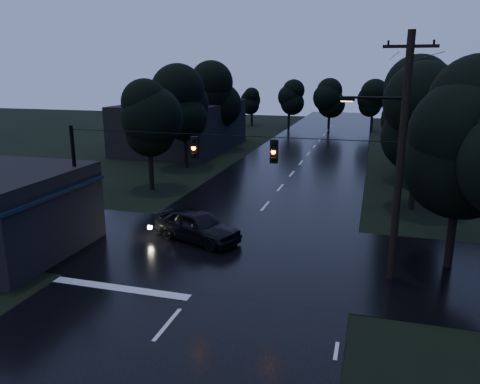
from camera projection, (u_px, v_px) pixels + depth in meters
The scene contains 16 objects.
main_road at pixel (292, 174), 39.42m from camera, with size 12.00×120.00×0.02m, color black.
cross_street at pixel (228, 251), 22.69m from camera, with size 60.00×9.00×0.02m, color black.
building_far_right at pixel (468, 148), 38.85m from camera, with size 10.00×14.00×4.40m, color black.
building_far_left at pixel (183, 126), 51.81m from camera, with size 10.00×16.00×5.00m, color black.
utility_pole_main at pixel (398, 156), 18.45m from camera, with size 3.50×0.30×10.00m.
utility_pole_far at pixel (400, 135), 34.36m from camera, with size 2.00×0.30×7.50m.
anchor_pole_left at pixel (76, 186), 23.00m from camera, with size 0.18×0.18×6.00m, color black.
span_signals at pixel (232, 148), 20.27m from camera, with size 15.00×0.37×1.12m.
tree_corner_near at pixel (463, 133), 19.43m from camera, with size 4.48×4.48×9.44m.
tree_left_a at pixel (149, 118), 33.05m from camera, with size 3.92×3.92×8.26m.
tree_left_b at pixel (184, 104), 40.55m from camera, with size 4.20×4.20×8.85m.
tree_left_c at pixel (215, 94), 49.91m from camera, with size 4.48×4.48×9.44m.
tree_right_a at pixel (419, 120), 28.16m from camera, with size 4.20×4.20×8.85m.
tree_right_b at pixel (420, 104), 35.34m from camera, with size 4.48×4.48×9.44m.
tree_right_c at pixel (418, 93), 44.37m from camera, with size 4.76×4.76×10.03m.
car at pixel (197, 225), 23.98m from camera, with size 1.92×4.78×1.63m, color black.
Camera 1 is at (6.41, -8.22, 8.58)m, focal length 35.00 mm.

